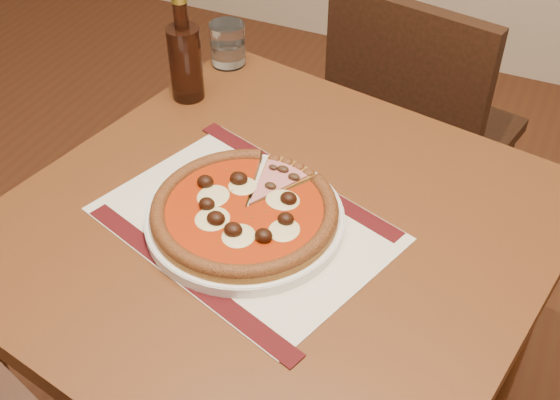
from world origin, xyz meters
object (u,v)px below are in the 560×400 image
object	(u,v)px
table	(275,267)
water_glass	(228,44)
chair_far	(415,125)
pizza	(244,210)
bottle	(185,59)
plate	(245,219)

from	to	relation	value
table	water_glass	xyz separation A→B (m)	(-0.29, 0.40, 0.15)
chair_far	pizza	world-z (taller)	chair_far
chair_far	water_glass	xyz separation A→B (m)	(-0.34, -0.33, 0.31)
water_glass	bottle	xyz separation A→B (m)	(-0.01, -0.14, 0.04)
table	plate	bearing A→B (deg)	-149.72
chair_far	plate	bearing A→B (deg)	95.10
water_glass	plate	bearing A→B (deg)	-59.50
water_glass	bottle	world-z (taller)	bottle
chair_far	water_glass	size ratio (longest dim) A/B	9.64
table	bottle	distance (m)	0.44
plate	water_glass	xyz separation A→B (m)	(-0.25, 0.42, 0.03)
plate	bottle	distance (m)	0.39
bottle	table	bearing A→B (deg)	-40.44
table	water_glass	size ratio (longest dim) A/B	10.68
water_glass	bottle	bearing A→B (deg)	-94.68
plate	pizza	distance (m)	0.02
plate	bottle	size ratio (longest dim) A/B	1.48
pizza	table	bearing A→B (deg)	30.74
chair_far	water_glass	world-z (taller)	chair_far
plate	pizza	size ratio (longest dim) A/B	1.07
plate	pizza	xyz separation A→B (m)	(-0.00, -0.00, 0.02)
chair_far	bottle	xyz separation A→B (m)	(-0.35, -0.47, 0.35)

